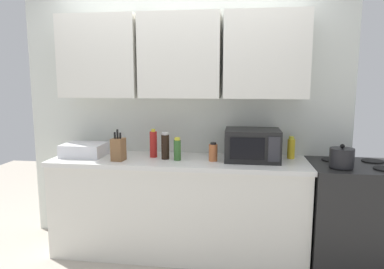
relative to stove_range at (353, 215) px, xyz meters
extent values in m
cube|color=silver|center=(-1.54, 0.35, 0.85)|extent=(3.19, 0.06, 2.60)
cube|color=white|center=(-2.31, 0.16, 1.37)|extent=(0.73, 0.33, 0.75)
cube|color=white|center=(-1.54, 0.16, 1.37)|extent=(0.73, 0.33, 0.75)
cube|color=white|center=(-0.78, 0.16, 1.37)|extent=(0.73, 0.33, 0.75)
cube|color=white|center=(-1.54, 0.02, -0.02)|extent=(2.29, 0.60, 0.86)
cube|color=white|center=(-1.54, 0.02, 0.43)|extent=(2.32, 0.63, 0.04)
cube|color=black|center=(0.00, 0.00, 0.00)|extent=(0.76, 0.64, 0.90)
cylinder|color=black|center=(-0.17, -0.14, 0.45)|extent=(0.18, 0.18, 0.01)
cylinder|color=black|center=(-0.17, 0.14, 0.45)|extent=(0.18, 0.18, 0.01)
cylinder|color=black|center=(0.17, 0.14, 0.45)|extent=(0.18, 0.18, 0.01)
cylinder|color=black|center=(-0.17, -0.14, 0.54)|extent=(0.19, 0.19, 0.15)
sphere|color=black|center=(-0.17, -0.14, 0.63)|extent=(0.04, 0.04, 0.04)
cube|color=black|center=(-0.88, 0.06, 0.59)|extent=(0.48, 0.36, 0.28)
cube|color=black|center=(-0.93, -0.13, 0.59)|extent=(0.29, 0.01, 0.18)
cube|color=#2D2D33|center=(-0.71, -0.13, 0.59)|extent=(0.10, 0.01, 0.21)
cube|color=silver|center=(-2.45, 0.02, 0.51)|extent=(0.38, 0.30, 0.12)
cube|color=brown|center=(-2.06, -0.11, 0.55)|extent=(0.11, 0.13, 0.20)
cylinder|color=black|center=(-2.09, -0.12, 0.68)|extent=(0.02, 0.02, 0.06)
cylinder|color=black|center=(-2.06, -0.12, 0.69)|extent=(0.02, 0.02, 0.08)
cylinder|color=black|center=(-2.04, -0.12, 0.68)|extent=(0.02, 0.02, 0.05)
cylinder|color=gold|center=(-0.52, 0.18, 0.54)|extent=(0.07, 0.07, 0.18)
cylinder|color=yellow|center=(-0.52, 0.18, 0.64)|extent=(0.05, 0.05, 0.03)
cylinder|color=#BC6638|center=(-1.22, -0.02, 0.52)|extent=(0.08, 0.08, 0.15)
cylinder|color=black|center=(-1.22, -0.02, 0.61)|extent=(0.05, 0.05, 0.02)
cylinder|color=#386B2D|center=(-1.55, -0.03, 0.54)|extent=(0.06, 0.06, 0.18)
cylinder|color=yellow|center=(-1.55, -0.03, 0.64)|extent=(0.05, 0.05, 0.02)
cylinder|color=red|center=(-1.79, 0.07, 0.57)|extent=(0.07, 0.07, 0.24)
cylinder|color=yellow|center=(-1.79, 0.07, 0.70)|extent=(0.04, 0.04, 0.02)
cylinder|color=black|center=(-1.66, 0.00, 0.56)|extent=(0.07, 0.07, 0.22)
cylinder|color=silver|center=(-1.66, 0.00, 0.68)|extent=(0.06, 0.06, 0.02)
camera|label=1|loc=(-1.00, -3.03, 1.15)|focal=32.51mm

